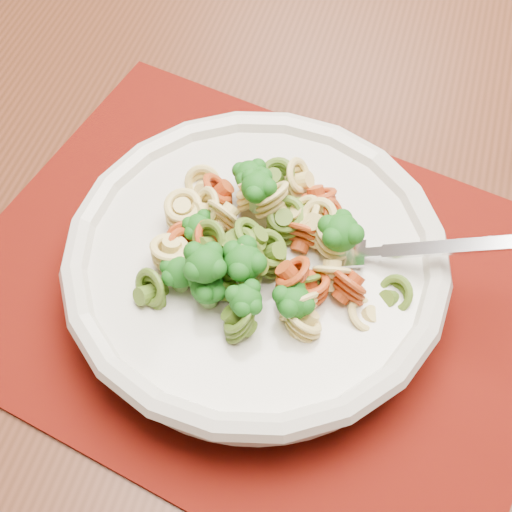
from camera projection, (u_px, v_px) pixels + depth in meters
The scene contains 5 objects.
dining_table at pixel (290, 252), 0.67m from camera, with size 1.61×1.22×0.69m.
placemat at pixel (259, 286), 0.55m from camera, with size 0.44×0.34×0.00m, color #5D1304.
pasta_bowl at pixel (256, 262), 0.52m from camera, with size 0.28×0.28×0.05m.
pasta_broccoli_heap at pixel (256, 251), 0.51m from camera, with size 0.24×0.24×0.06m, color tan, non-canonical shape.
fork at pixel (348, 254), 0.51m from camera, with size 0.19×0.02×0.01m, color silver, non-canonical shape.
Camera 1 is at (0.26, -0.81, 1.16)m, focal length 50.00 mm.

